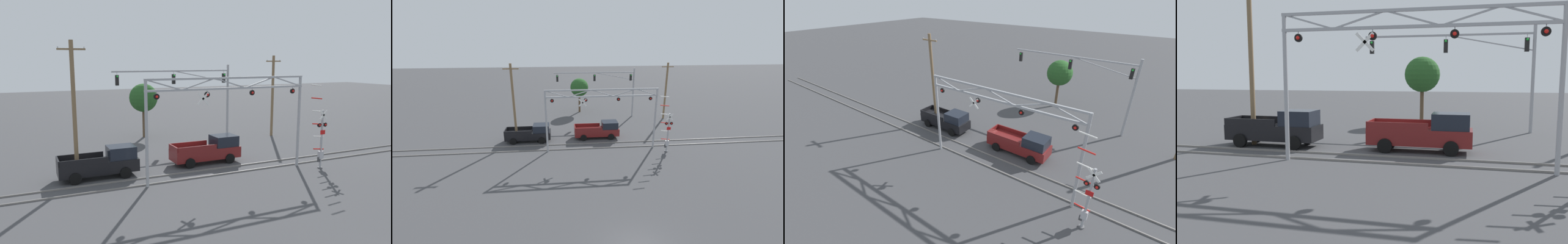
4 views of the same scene
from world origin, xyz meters
TOP-DOWN VIEW (x-y plane):
  - rail_track_near at (0.00, 15.56)m, footprint 80.00×0.08m
  - rail_track_far at (0.00, 16.99)m, footprint 80.00×0.08m
  - crossing_gantry at (-0.02, 15.27)m, footprint 12.31×0.26m
  - traffic_signal_span at (3.64, 27.66)m, footprint 12.38×0.39m
  - pickup_truck_lead at (0.26, 18.93)m, footprint 5.55×2.07m
  - pickup_truck_following at (-8.21, 18.57)m, footprint 5.42×2.07m
  - utility_pole_left at (-9.95, 18.69)m, footprint 1.80×0.28m
  - background_tree_beyond_span at (-1.38, 31.02)m, footprint 2.99×2.99m

SIDE VIEW (x-z plane):
  - rail_track_near at x=0.00m, z-range 0.00..0.10m
  - rail_track_far at x=0.00m, z-range 0.00..0.10m
  - pickup_truck_following at x=-8.21m, z-range -0.05..2.07m
  - pickup_truck_lead at x=0.26m, z-range -0.05..2.07m
  - background_tree_beyond_span at x=-1.38m, z-range 1.33..7.03m
  - utility_pole_left at x=-9.95m, z-range 0.15..9.57m
  - crossing_gantry at x=-0.02m, z-range 1.54..8.52m
  - traffic_signal_span at x=3.64m, z-range 1.54..9.20m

